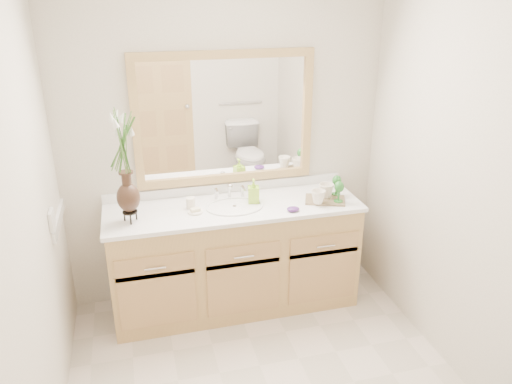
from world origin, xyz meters
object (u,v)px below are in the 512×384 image
object	(u,v)px
soap_bottle	(254,192)
tray	(325,200)
tumbler	(191,203)
flower_vase	(123,150)

from	to	relation	value
soap_bottle	tray	xyz separation A→B (m)	(0.52, -0.11, -0.07)
tumbler	tray	xyz separation A→B (m)	(0.97, -0.12, -0.03)
flower_vase	soap_bottle	distance (m)	0.98
tumbler	tray	world-z (taller)	tumbler
flower_vase	tray	world-z (taller)	flower_vase
flower_vase	soap_bottle	world-z (taller)	flower_vase
tumbler	tray	distance (m)	0.98
tray	soap_bottle	bearing A→B (deg)	-170.67
tumbler	tray	size ratio (longest dim) A/B	0.29
soap_bottle	tray	bearing A→B (deg)	-1.53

